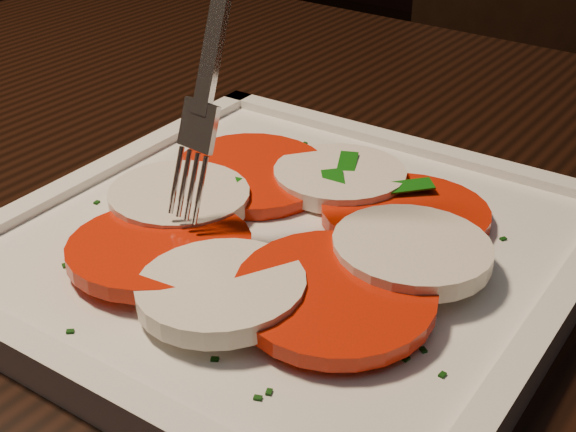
# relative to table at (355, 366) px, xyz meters

# --- Properties ---
(table) EXTENTS (1.21, 0.81, 0.75)m
(table) POSITION_rel_table_xyz_m (0.00, 0.00, 0.00)
(table) COLOR black
(table) RESTS_ON ground
(chair) EXTENTS (0.54, 0.54, 0.93)m
(chair) POSITION_rel_table_xyz_m (-0.13, 0.72, -0.12)
(chair) COLOR black
(chair) RESTS_ON ground
(plate) EXTENTS (0.31, 0.31, 0.01)m
(plate) POSITION_rel_table_xyz_m (-0.02, -0.05, 0.11)
(plate) COLOR white
(plate) RESTS_ON table
(caprese_salad) EXTENTS (0.24, 0.24, 0.02)m
(caprese_salad) POSITION_rel_table_xyz_m (-0.02, -0.05, 0.12)
(caprese_salad) COLOR red
(caprese_salad) RESTS_ON plate
(fork) EXTENTS (0.03, 0.07, 0.19)m
(fork) POSITION_rel_table_xyz_m (-0.06, -0.05, 0.23)
(fork) COLOR white
(fork) RESTS_ON caprese_salad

